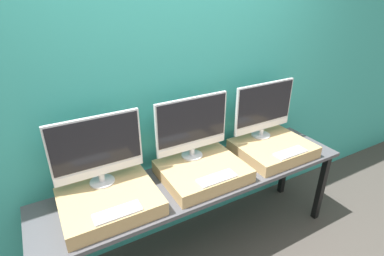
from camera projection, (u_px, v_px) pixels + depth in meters
wall_back at (179, 90)px, 2.26m from camera, size 8.00×0.04×2.60m
workbench at (202, 184)px, 2.27m from camera, size 2.40×0.57×0.73m
wooden_riser_left at (110, 201)px, 1.90m from camera, size 0.60×0.50×0.10m
monitor_left at (97, 149)px, 1.89m from camera, size 0.58×0.16×0.48m
keyboard_left at (118, 212)px, 1.73m from camera, size 0.28×0.10×0.01m
wooden_riser_center at (202, 171)px, 2.21m from camera, size 0.60×0.50×0.10m
monitor_center at (192, 126)px, 2.20m from camera, size 0.58×0.16×0.48m
keyboard_center at (217, 178)px, 2.04m from camera, size 0.28×0.10×0.01m
wooden_riser_right at (273, 148)px, 2.52m from camera, size 0.60×0.50×0.10m
monitor_right at (264, 108)px, 2.50m from camera, size 0.58×0.16×0.48m
keyboard_right at (290, 153)px, 2.34m from camera, size 0.28×0.10×0.01m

